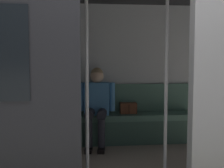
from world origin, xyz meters
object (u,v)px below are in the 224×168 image
object	(u,v)px
book	(72,113)
person_seated	(97,101)
handbag	(128,108)
train_car	(115,43)
bench_seat	(112,121)
grab_pole_door	(87,82)
grab_pole_far	(166,81)

from	to	relation	value
book	person_seated	bearing A→B (deg)	130.72
book	handbag	bearing A→B (deg)	147.94
train_car	person_seated	xyz separation A→B (m)	(0.18, -0.86, -0.83)
person_seated	book	xyz separation A→B (m)	(0.37, -0.13, -0.20)
bench_seat	book	distance (m)	0.63
train_car	grab_pole_door	bearing A→B (deg)	58.31
book	grab_pole_far	world-z (taller)	grab_pole_far
bench_seat	grab_pole_far	world-z (taller)	grab_pole_far
train_car	book	distance (m)	1.53
handbag	grab_pole_door	xyz separation A→B (m)	(0.68, 1.53, 0.55)
book	bench_seat	bearing A→B (deg)	142.69
train_car	grab_pole_far	world-z (taller)	train_car
handbag	train_car	bearing A→B (deg)	71.14
handbag	grab_pole_door	size ratio (longest dim) A/B	0.12
person_seated	grab_pole_far	bearing A→B (deg)	114.78
grab_pole_door	grab_pole_far	world-z (taller)	same
person_seated	handbag	size ratio (longest dim) A/B	4.57
bench_seat	grab_pole_door	bearing A→B (deg)	74.31
grab_pole_door	grab_pole_far	xyz separation A→B (m)	(-0.83, -0.00, 0.00)
train_car	grab_pole_door	xyz separation A→B (m)	(0.35, 0.57, -0.42)
grab_pole_far	bench_seat	bearing A→B (deg)	-74.30
handbag	grab_pole_far	distance (m)	1.63
grab_pole_door	grab_pole_far	distance (m)	0.83
bench_seat	person_seated	bearing A→B (deg)	12.00
person_seated	grab_pole_far	distance (m)	1.62
handbag	grab_pole_far	size ratio (longest dim) A/B	0.12
bench_seat	handbag	size ratio (longest dim) A/B	10.11
book	grab_pole_far	size ratio (longest dim) A/B	0.10
bench_seat	grab_pole_door	world-z (taller)	grab_pole_door
person_seated	book	world-z (taller)	person_seated
bench_seat	handbag	bearing A→B (deg)	-169.75
train_car	grab_pole_far	xyz separation A→B (m)	(-0.48, 0.57, -0.42)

